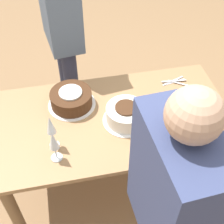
{
  "coord_description": "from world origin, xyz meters",
  "views": [
    {
      "loc": [
        0.26,
        1.26,
        2.11
      ],
      "look_at": [
        0.0,
        0.0,
        0.77
      ],
      "focal_mm": 50.0,
      "sensor_mm": 36.0,
      "label": 1
    }
  ],
  "objects_px": {
    "cake_center_white": "(126,114)",
    "cake_front_chocolate": "(71,99)",
    "person_cutting": "(60,15)",
    "person_watching": "(169,206)",
    "wine_glass_near": "(51,126)",
    "wine_glass_far": "(53,141)"
  },
  "relations": [
    {
      "from": "cake_center_white",
      "to": "wine_glass_near",
      "type": "height_order",
      "value": "wine_glass_near"
    },
    {
      "from": "wine_glass_near",
      "to": "person_watching",
      "type": "xyz_separation_m",
      "value": [
        -0.44,
        0.58,
        0.06
      ]
    },
    {
      "from": "wine_glass_far",
      "to": "wine_glass_near",
      "type": "bearing_deg",
      "value": -86.5
    },
    {
      "from": "cake_front_chocolate",
      "to": "person_watching",
      "type": "relative_size",
      "value": 0.19
    },
    {
      "from": "cake_front_chocolate",
      "to": "wine_glass_far",
      "type": "xyz_separation_m",
      "value": [
        0.13,
        0.39,
        0.09
      ]
    },
    {
      "from": "cake_front_chocolate",
      "to": "person_watching",
      "type": "height_order",
      "value": "person_watching"
    },
    {
      "from": "wine_glass_far",
      "to": "person_cutting",
      "type": "height_order",
      "value": "person_cutting"
    },
    {
      "from": "wine_glass_far",
      "to": "person_watching",
      "type": "bearing_deg",
      "value": 131.81
    },
    {
      "from": "cake_center_white",
      "to": "cake_front_chocolate",
      "type": "xyz_separation_m",
      "value": [
        0.3,
        -0.2,
        -0.0
      ]
    },
    {
      "from": "wine_glass_near",
      "to": "person_cutting",
      "type": "height_order",
      "value": "person_cutting"
    },
    {
      "from": "person_cutting",
      "to": "person_watching",
      "type": "xyz_separation_m",
      "value": [
        -0.3,
        1.43,
        -0.1
      ]
    },
    {
      "from": "cake_front_chocolate",
      "to": "wine_glass_far",
      "type": "distance_m",
      "value": 0.42
    },
    {
      "from": "cake_front_chocolate",
      "to": "wine_glass_near",
      "type": "distance_m",
      "value": 0.35
    },
    {
      "from": "cake_front_chocolate",
      "to": "wine_glass_near",
      "type": "relative_size",
      "value": 1.29
    },
    {
      "from": "person_cutting",
      "to": "cake_front_chocolate",
      "type": "bearing_deg",
      "value": -8.97
    },
    {
      "from": "cake_center_white",
      "to": "person_watching",
      "type": "relative_size",
      "value": 0.18
    },
    {
      "from": "person_cutting",
      "to": "wine_glass_near",
      "type": "bearing_deg",
      "value": -17.24
    },
    {
      "from": "cake_center_white",
      "to": "cake_front_chocolate",
      "type": "relative_size",
      "value": 0.93
    },
    {
      "from": "person_cutting",
      "to": "person_watching",
      "type": "height_order",
      "value": "person_cutting"
    },
    {
      "from": "cake_center_white",
      "to": "person_cutting",
      "type": "xyz_separation_m",
      "value": [
        0.29,
        -0.75,
        0.26
      ]
    },
    {
      "from": "cake_front_chocolate",
      "to": "person_cutting",
      "type": "height_order",
      "value": "person_cutting"
    },
    {
      "from": "person_watching",
      "to": "wine_glass_far",
      "type": "bearing_deg",
      "value": 38.34
    }
  ]
}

